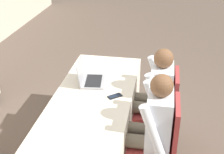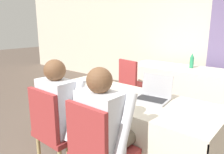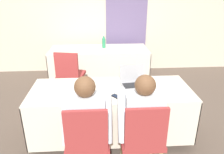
{
  "view_description": "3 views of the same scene",
  "coord_description": "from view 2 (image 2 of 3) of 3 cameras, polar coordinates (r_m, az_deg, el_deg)",
  "views": [
    {
      "loc": [
        -2.59,
        -0.66,
        2.36
      ],
      "look_at": [
        0.0,
        -0.2,
        0.97
      ],
      "focal_mm": 50.0,
      "sensor_mm": 36.0,
      "label": 1
    },
    {
      "loc": [
        1.37,
        -1.81,
        1.48
      ],
      "look_at": [
        0.0,
        -0.2,
        0.97
      ],
      "focal_mm": 35.0,
      "sensor_mm": 36.0,
      "label": 2
    },
    {
      "loc": [
        -0.15,
        -2.49,
        1.93
      ],
      "look_at": [
        0.0,
        -0.2,
        0.97
      ],
      "focal_mm": 35.0,
      "sensor_mm": 36.0,
      "label": 3
    }
  ],
  "objects": [
    {
      "name": "chair_near_right",
      "position": [
        1.84,
        -3.64,
        -18.4
      ],
      "size": [
        0.44,
        0.44,
        0.92
      ],
      "rotation": [
        0.0,
        0.0,
        3.14
      ],
      "color": "tan",
      "rests_on": "ground_plane"
    },
    {
      "name": "person_checkered_shirt",
      "position": [
        2.2,
        -12.42,
        -8.36
      ],
      "size": [
        0.5,
        0.52,
        1.18
      ],
      "rotation": [
        0.0,
        0.0,
        3.14
      ],
      "color": "#665B4C",
      "rests_on": "ground_plane"
    },
    {
      "name": "cell_phone",
      "position": [
        2.2,
        0.78,
        -6.52
      ],
      "size": [
        0.14,
        0.15,
        0.01
      ],
      "rotation": [
        0.0,
        0.0,
        0.7
      ],
      "color": "black",
      "rests_on": "conference_table_near"
    },
    {
      "name": "paper_beside_laptop",
      "position": [
        2.74,
        -1.45,
        -2.49
      ],
      "size": [
        0.31,
        0.36,
        0.0
      ],
      "rotation": [
        0.0,
        0.0,
        -0.42
      ],
      "color": "white",
      "rests_on": "conference_table_near"
    },
    {
      "name": "conference_table_far",
      "position": [
        4.15,
        18.1,
        0.0
      ],
      "size": [
        2.03,
        0.79,
        0.72
      ],
      "color": "beige",
      "rests_on": "ground_plane"
    },
    {
      "name": "water_bottle",
      "position": [
        4.13,
        20.13,
        3.95
      ],
      "size": [
        0.07,
        0.07,
        0.28
      ],
      "color": "#288456",
      "rests_on": "conference_table_far"
    },
    {
      "name": "person_white_shirt",
      "position": [
        1.82,
        -1.4,
        -12.86
      ],
      "size": [
        0.5,
        0.52,
        1.18
      ],
      "rotation": [
        0.0,
        0.0,
        3.14
      ],
      "color": "#665B4C",
      "rests_on": "ground_plane"
    },
    {
      "name": "chair_near_left",
      "position": [
        2.21,
        -14.39,
        -12.89
      ],
      "size": [
        0.44,
        0.44,
        0.92
      ],
      "rotation": [
        0.0,
        0.0,
        3.14
      ],
      "color": "tan",
      "rests_on": "ground_plane"
    },
    {
      "name": "conference_table_near",
      "position": [
        2.46,
        3.1,
        -8.67
      ],
      "size": [
        2.03,
        0.79,
        0.72
      ],
      "color": "beige",
      "rests_on": "ground_plane"
    },
    {
      "name": "laptop",
      "position": [
        2.3,
        10.68,
        -4.72
      ],
      "size": [
        0.36,
        0.32,
        0.25
      ],
      "rotation": [
        0.0,
        0.0,
        0.12
      ],
      "color": "#99999E",
      "rests_on": "conference_table_near"
    },
    {
      "name": "wall_back",
      "position": [
        4.69,
        23.85,
        10.88
      ],
      "size": [
        12.0,
        0.06,
        2.7
      ],
      "color": "beige",
      "rests_on": "ground_plane"
    },
    {
      "name": "chair_far_spare",
      "position": [
        3.7,
        5.49,
        -1.64
      ],
      "size": [
        0.52,
        0.52,
        0.92
      ],
      "rotation": [
        0.0,
        0.0,
        2.94
      ],
      "color": "tan",
      "rests_on": "ground_plane"
    },
    {
      "name": "ground_plane",
      "position": [
        2.71,
        2.94,
        -19.52
      ],
      "size": [
        24.0,
        24.0,
        0.0
      ],
      "primitive_type": "plane",
      "color": "brown"
    }
  ]
}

